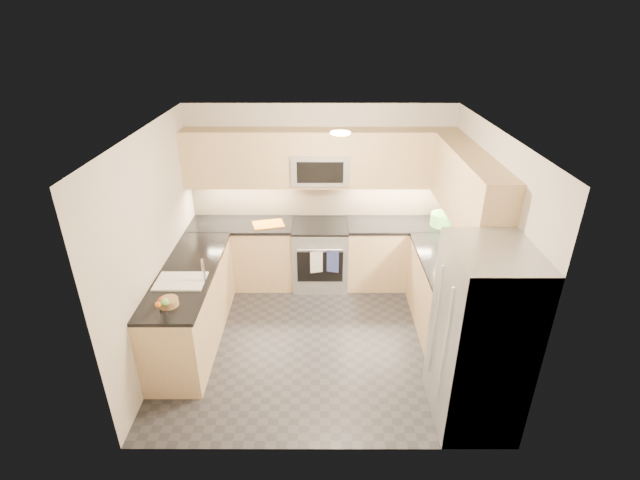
{
  "coord_description": "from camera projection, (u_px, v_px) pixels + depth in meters",
  "views": [
    {
      "loc": [
        0.01,
        -4.52,
        3.54
      ],
      "look_at": [
        0.0,
        0.35,
        1.15
      ],
      "focal_mm": 26.0,
      "sensor_mm": 36.0,
      "label": 1
    }
  ],
  "objects": [
    {
      "name": "dish_towel_blue",
      "position": [
        333.0,
        262.0,
        6.19
      ],
      "size": [
        0.16,
        0.05,
        0.31
      ],
      "primitive_type": "cube",
      "rotation": [
        0.0,
        0.0,
        -0.26
      ],
      "color": "navy",
      "rests_on": "oven_handle"
    },
    {
      "name": "countertop_right",
      "position": [
        450.0,
        266.0,
        5.35
      ],
      "size": [
        0.63,
        1.7,
        0.04
      ],
      "primitive_type": "cube",
      "color": "black",
      "rests_on": "base_cab_right"
    },
    {
      "name": "fruit_basket",
      "position": [
        169.0,
        302.0,
        4.57
      ],
      "size": [
        0.25,
        0.25,
        0.07
      ],
      "primitive_type": "cylinder",
      "rotation": [
        0.0,
        0.0,
        0.32
      ],
      "color": "#A1784B",
      "rests_on": "countertop_peninsula"
    },
    {
      "name": "wall_back",
      "position": [
        320.0,
        194.0,
        6.5
      ],
      "size": [
        3.6,
        0.02,
        2.5
      ],
      "primitive_type": "cube",
      "color": "beige",
      "rests_on": "floor"
    },
    {
      "name": "base_cab_back_right",
      "position": [
        397.0,
        255.0,
        6.59
      ],
      "size": [
        1.42,
        0.6,
        0.9
      ],
      "primitive_type": "cube",
      "color": "tan",
      "rests_on": "floor"
    },
    {
      "name": "countertop_back_right",
      "position": [
        399.0,
        225.0,
        6.38
      ],
      "size": [
        1.42,
        0.63,
        0.04
      ],
      "primitive_type": "cube",
      "color": "black",
      "rests_on": "base_cab_back_right"
    },
    {
      "name": "wall_left",
      "position": [
        156.0,
        246.0,
        5.07
      ],
      "size": [
        0.02,
        3.2,
        2.5
      ],
      "primitive_type": "cube",
      "color": "beige",
      "rests_on": "floor"
    },
    {
      "name": "cutting_board",
      "position": [
        268.0,
        224.0,
        6.33
      ],
      "size": [
        0.47,
        0.39,
        0.01
      ],
      "primitive_type": "cube",
      "rotation": [
        0.0,
        0.0,
        0.27
      ],
      "color": "orange",
      "rests_on": "countertop_back_left"
    },
    {
      "name": "wall_front",
      "position": [
        320.0,
        338.0,
        3.63
      ],
      "size": [
        3.6,
        0.02,
        2.5
      ],
      "primitive_type": "cube",
      "color": "beige",
      "rests_on": "floor"
    },
    {
      "name": "base_cab_peninsula",
      "position": [
        192.0,
        307.0,
        5.42
      ],
      "size": [
        0.6,
        2.0,
        0.9
      ],
      "primitive_type": "cube",
      "color": "tan",
      "rests_on": "floor"
    },
    {
      "name": "countertop_back_left",
      "position": [
        241.0,
        225.0,
        6.38
      ],
      "size": [
        1.42,
        0.63,
        0.04
      ],
      "primitive_type": "cube",
      "color": "black",
      "rests_on": "base_cab_back_left"
    },
    {
      "name": "refrigerator",
      "position": [
        480.0,
        338.0,
        4.19
      ],
      "size": [
        0.7,
        0.9,
        1.8
      ],
      "primitive_type": "cube",
      "color": "#A0A3A7",
      "rests_on": "floor"
    },
    {
      "name": "oven_door_glass",
      "position": [
        320.0,
        267.0,
        6.27
      ],
      "size": [
        0.62,
        0.02,
        0.45
      ],
      "primitive_type": "cube",
      "color": "black",
      "rests_on": "gas_range"
    },
    {
      "name": "fridge_handle_left",
      "position": [
        444.0,
        346.0,
        4.0
      ],
      "size": [
        0.02,
        0.02,
        1.2
      ],
      "primitive_type": "cylinder",
      "color": "#B2B5BA",
      "rests_on": "refrigerator"
    },
    {
      "name": "range_cooktop",
      "position": [
        320.0,
        226.0,
        6.36
      ],
      "size": [
        0.76,
        0.65,
        0.03
      ],
      "primitive_type": "cube",
      "color": "black",
      "rests_on": "gas_range"
    },
    {
      "name": "gas_range",
      "position": [
        320.0,
        255.0,
        6.56
      ],
      "size": [
        0.76,
        0.65,
        0.91
      ],
      "primitive_type": "cube",
      "color": "#A3A5AB",
      "rests_on": "floor"
    },
    {
      "name": "faucet",
      "position": [
        203.0,
        271.0,
        4.92
      ],
      "size": [
        0.03,
        0.03,
        0.28
      ],
      "primitive_type": "cylinder",
      "color": "silver",
      "rests_on": "countertop_peninsula"
    },
    {
      "name": "utensil_bowl",
      "position": [
        442.0,
        219.0,
        6.28
      ],
      "size": [
        0.31,
        0.31,
        0.17
      ],
      "primitive_type": "cylinder",
      "rotation": [
        0.0,
        0.0,
        0.03
      ],
      "color": "#5FC052",
      "rests_on": "countertop_back_right"
    },
    {
      "name": "oven_handle",
      "position": [
        320.0,
        250.0,
        6.13
      ],
      "size": [
        0.6,
        0.02,
        0.02
      ],
      "primitive_type": "cylinder",
      "rotation": [
        0.0,
        1.57,
        0.0
      ],
      "color": "#B2B5BA",
      "rests_on": "gas_range"
    },
    {
      "name": "microwave_door",
      "position": [
        320.0,
        173.0,
        5.94
      ],
      "size": [
        0.6,
        0.01,
        0.28
      ],
      "primitive_type": "cube",
      "color": "black",
      "rests_on": "microwave"
    },
    {
      "name": "wall_right",
      "position": [
        484.0,
        246.0,
        5.07
      ],
      "size": [
        0.02,
        3.2,
        2.5
      ],
      "primitive_type": "cube",
      "color": "beige",
      "rests_on": "floor"
    },
    {
      "name": "fridge_handle_right",
      "position": [
        435.0,
        321.0,
        4.33
      ],
      "size": [
        0.02,
        0.02,
        1.2
      ],
      "primitive_type": "cylinder",
      "color": "#B2B5BA",
      "rests_on": "refrigerator"
    },
    {
      "name": "upper_cab_back",
      "position": [
        320.0,
        158.0,
        6.09
      ],
      "size": [
        3.6,
        0.35,
        0.75
      ],
      "primitive_type": "cube",
      "color": "tan",
      "rests_on": "wall_back"
    },
    {
      "name": "fruit_pear",
      "position": [
        165.0,
        302.0,
        4.43
      ],
      "size": [
        0.08,
        0.08,
        0.08
      ],
      "primitive_type": "sphere",
      "color": "#69BD51",
      "rests_on": "fruit_basket"
    },
    {
      "name": "dish_towel_check",
      "position": [
        316.0,
        262.0,
        6.19
      ],
      "size": [
        0.17,
        0.05,
        0.32
      ],
      "primitive_type": "cube",
      "rotation": [
        0.0,
        0.0,
        0.24
      ],
      "color": "white",
      "rests_on": "oven_handle"
    },
    {
      "name": "base_cab_back_left",
      "position": [
        244.0,
        255.0,
        6.59
      ],
      "size": [
        1.42,
        0.6,
        0.9
      ],
      "primitive_type": "cube",
      "color": "tan",
      "rests_on": "floor"
    },
    {
      "name": "sink_basin",
      "position": [
        181.0,
        287.0,
        5.01
      ],
      "size": [
        0.52,
        0.38,
        0.16
      ],
      "primitive_type": "cube",
      "color": "white",
      "rests_on": "base_cab_peninsula"
    },
    {
      "name": "fruit_apple",
      "position": [
        162.0,
        301.0,
        4.45
      ],
      "size": [
        0.08,
        0.08,
        0.08
      ],
      "primitive_type": "sphere",
      "color": "red",
      "rests_on": "fruit_basket"
    },
    {
      "name": "microwave",
      "position": [
        320.0,
        168.0,
        6.13
      ],
      "size": [
        0.76,
        0.4,
        0.4
      ],
      "primitive_type": "cube",
      "color": "#A8ACB1",
      "rests_on": "upper_cab_back"
    },
    {
      "name": "base_cab_right",
      "position": [
        445.0,
        300.0,
        5.55
      ],
      "size": [
        0.6,
        1.7,
        0.9
      ],
      "primitive_type": "cube",
      "color": "tan",
      "rests_on": "floor"
    },
    {
      "name": "ceiling",
      "position": [
        320.0,
        132.0,
        4.52
      ],
      "size": [
        3.6,
        3.2,
        0.02
      ],
      "primitive_type": "cube",
      "color": "beige",
      "rests_on": "wall_back"
    },
    {
      "name": "backsplash_right",
      "position": [
        471.0,
        233.0,
        5.49
      ],
      "size": [
        0.01,
        2.3,
        0.51
      ],
      "primitive_type": "cube",
      "color": "#C0AA8A",
      "rests_on": "wall_right"
    },
    {
      "name": "fruit_orange",
      "position": [
        158.0,
        305.0,
        4.39
      ],
      "size": [
        0.06,
        0.06,
        0.06
      ],
      "primitive_type": "sphere",
      "color": "#D06117",
      "rests_on": "fruit_basket"
    },
    {
      "name": "backsplash_back",
      "position": [
        320.0,
        198.0,
        6.52
      ],
      "size": [
        3.6,
        0.01,
        0.51
      ],
      "primitive_type": "cube",
      "color": "#C0AA8A",
      "rests_on": "wall_back"
    },
    {
      "name": "upper_cab_right",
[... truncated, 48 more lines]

